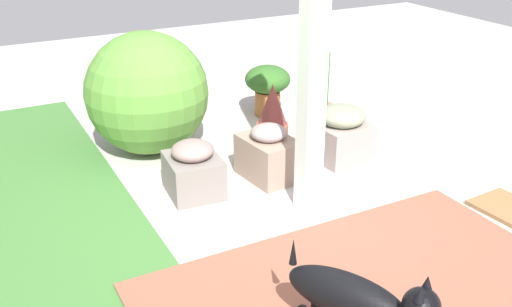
# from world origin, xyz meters

# --- Properties ---
(ground_plane) EXTENTS (12.00, 12.00, 0.00)m
(ground_plane) POSITION_xyz_m (0.00, 0.00, 0.00)
(ground_plane) COLOR #B4ADAA
(porch_pillar) EXTENTS (0.14, 0.14, 2.19)m
(porch_pillar) POSITION_xyz_m (0.16, -0.04, 1.10)
(porch_pillar) COLOR white
(porch_pillar) RESTS_ON ground
(stone_planter_nearest) EXTENTS (0.44, 0.45, 0.46)m
(stone_planter_nearest) POSITION_xyz_m (0.72, -0.71, 0.22)
(stone_planter_nearest) COLOR gray
(stone_planter_nearest) RESTS_ON ground
(stone_planter_near) EXTENTS (0.49, 0.38, 0.43)m
(stone_planter_near) POSITION_xyz_m (0.69, -0.03, 0.19)
(stone_planter_near) COLOR gray
(stone_planter_near) RESTS_ON ground
(stone_planter_mid) EXTENTS (0.45, 0.40, 0.41)m
(stone_planter_mid) POSITION_xyz_m (0.71, 0.58, 0.19)
(stone_planter_mid) COLOR gray
(stone_planter_mid) RESTS_ON ground
(round_shrub) EXTENTS (1.01, 1.01, 1.01)m
(round_shrub) POSITION_xyz_m (1.61, 0.60, 0.50)
(round_shrub) COLOR #548B35
(round_shrub) RESTS_ON ground
(terracotta_pot_tall) EXTENTS (0.21, 0.21, 0.70)m
(terracotta_pot_tall) POSITION_xyz_m (1.40, -0.98, 0.25)
(terracotta_pot_tall) COLOR #B86E4D
(terracotta_pot_tall) RESTS_ON ground
(terracotta_pot_broad) EXTENTS (0.43, 0.43, 0.49)m
(terracotta_pot_broad) POSITION_xyz_m (1.89, -0.68, 0.31)
(terracotta_pot_broad) COLOR #A25D2F
(terracotta_pot_broad) RESTS_ON ground
(terracotta_pot_spiky) EXTENTS (0.27, 0.27, 0.55)m
(terracotta_pot_spiky) POSITION_xyz_m (1.23, -0.36, 0.26)
(terracotta_pot_spiky) COLOR #A45B3C
(terracotta_pot_spiky) RESTS_ON ground
(dog) EXTENTS (0.71, 0.49, 0.51)m
(dog) POSITION_xyz_m (-1.12, 0.51, 0.30)
(dog) COLOR black
(dog) RESTS_ON ground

